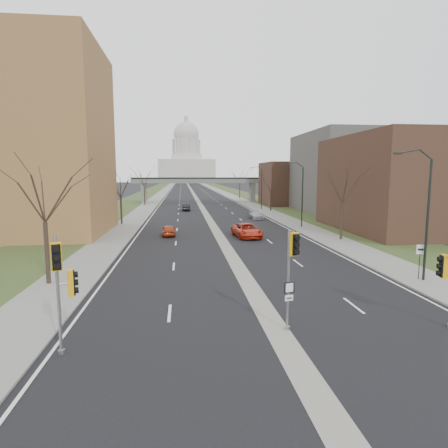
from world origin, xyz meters
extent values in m
plane|color=black|center=(0.00, 0.00, 0.00)|extent=(700.00, 700.00, 0.00)
cube|color=black|center=(0.00, 150.00, 0.01)|extent=(20.00, 600.00, 0.01)
cube|color=gray|center=(0.00, 150.00, 0.00)|extent=(1.20, 600.00, 0.02)
cube|color=gray|center=(12.00, 150.00, 0.06)|extent=(4.00, 600.00, 0.12)
cube|color=gray|center=(-12.00, 150.00, 0.06)|extent=(4.00, 600.00, 0.12)
cube|color=#2D3E1C|center=(18.00, 150.00, 0.05)|extent=(8.00, 600.00, 0.10)
cube|color=#2D3E1C|center=(-18.00, 150.00, 0.05)|extent=(8.00, 600.00, 0.10)
cube|color=#463020|center=(24.00, 28.00, 6.00)|extent=(16.00, 20.00, 12.00)
cube|color=#585550|center=(28.00, 52.00, 7.50)|extent=(18.00, 22.00, 15.00)
cube|color=#463020|center=(22.00, 70.00, 5.00)|extent=(14.00, 14.00, 10.00)
cube|color=slate|center=(-14.00, 80.00, 2.50)|extent=(1.20, 2.50, 5.00)
cube|color=slate|center=(14.00, 80.00, 2.50)|extent=(1.20, 2.50, 5.00)
cube|color=slate|center=(0.00, 80.00, 5.50)|extent=(34.00, 3.00, 1.00)
cube|color=black|center=(0.00, 80.00, 6.20)|extent=(34.00, 0.15, 0.50)
cube|color=beige|center=(0.00, 320.00, 10.00)|extent=(48.00, 42.00, 20.00)
cube|color=beige|center=(0.00, 320.00, 22.00)|extent=(26.00, 26.00, 5.00)
cylinder|color=beige|center=(0.00, 320.00, 31.00)|extent=(22.00, 22.00, 14.00)
sphere|color=beige|center=(0.00, 320.00, 42.00)|extent=(22.00, 22.00, 22.00)
cylinder|color=beige|center=(0.00, 320.00, 53.50)|extent=(3.60, 3.60, 4.50)
cylinder|color=black|center=(11.80, 6.00, 4.12)|extent=(0.16, 0.16, 8.00)
cube|color=black|center=(9.50, 6.00, 8.47)|extent=(0.45, 0.18, 0.14)
cylinder|color=black|center=(11.80, 32.00, 4.12)|extent=(0.16, 0.16, 8.00)
cube|color=black|center=(9.50, 32.00, 8.47)|extent=(0.45, 0.18, 0.14)
cylinder|color=black|center=(11.80, 58.00, 4.12)|extent=(0.16, 0.16, 8.00)
cube|color=black|center=(9.50, 58.00, 8.47)|extent=(0.45, 0.18, 0.14)
cylinder|color=#382B21|center=(-13.00, 8.00, 2.12)|extent=(0.28, 0.28, 4.00)
cylinder|color=#382B21|center=(-13.00, 38.00, 2.00)|extent=(0.28, 0.28, 3.75)
cylinder|color=#382B21|center=(-13.00, 72.00, 2.25)|extent=(0.28, 0.28, 4.25)
cylinder|color=#382B21|center=(13.00, 22.00, 2.12)|extent=(0.28, 0.28, 4.00)
cylinder|color=#382B21|center=(13.00, 55.00, 1.87)|extent=(0.28, 0.28, 3.50)
cylinder|color=#382B21|center=(13.00, 95.00, 2.25)|extent=(0.28, 0.28, 4.25)
cylinder|color=gray|center=(-9.16, -1.99, 2.41)|extent=(0.13, 0.13, 4.83)
cylinder|color=gray|center=(-9.16, -1.99, 0.09)|extent=(0.26, 0.26, 0.19)
cube|color=#E5A00D|center=(-9.00, -2.43, 4.09)|extent=(0.49, 0.48, 1.07)
cube|color=#E5A00D|center=(-8.72, -1.84, 2.88)|extent=(0.48, 0.49, 1.07)
cylinder|color=gray|center=(0.49, -0.70, 2.33)|extent=(0.13, 0.13, 4.65)
cylinder|color=gray|center=(0.49, -0.70, 0.09)|extent=(0.25, 0.25, 0.18)
cube|color=#E5A00D|center=(0.60, -1.13, 4.12)|extent=(0.45, 0.44, 1.03)
cube|color=black|center=(0.49, -0.70, 2.06)|extent=(0.53, 0.17, 0.54)
cube|color=silver|center=(0.49, -0.70, 1.57)|extent=(0.40, 0.13, 0.27)
cube|color=#E5A00D|center=(7.72, -1.20, 2.95)|extent=(0.46, 0.47, 1.09)
cylinder|color=black|center=(11.63, 6.27, 1.13)|extent=(0.06, 0.06, 2.03)
cube|color=silver|center=(11.63, 6.27, 2.15)|extent=(0.48, 0.21, 0.65)
imported|color=#AC3313|center=(-5.90, 27.22, 0.64)|extent=(1.66, 3.83, 1.29)
imported|color=black|center=(-3.50, 58.21, 0.73)|extent=(1.55, 4.43, 1.46)
imported|color=red|center=(3.07, 25.10, 0.79)|extent=(3.13, 5.91, 1.58)
imported|color=#9E9FA5|center=(7.64, 42.72, 0.64)|extent=(1.96, 4.47, 1.28)
camera|label=1|loc=(-4.26, -16.81, 7.14)|focal=30.00mm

